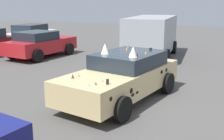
{
  "coord_description": "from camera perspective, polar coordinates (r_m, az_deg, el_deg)",
  "views": [
    {
      "loc": [
        -7.63,
        -2.75,
        2.88
      ],
      "look_at": [
        0.0,
        0.3,
        0.9
      ],
      "focal_mm": 44.85,
      "sensor_mm": 36.0,
      "label": 1
    }
  ],
  "objects": [
    {
      "name": "ground_plane",
      "position": [
        8.61,
        1.86,
        -6.01
      ],
      "size": [
        60.0,
        60.0,
        0.0
      ],
      "primitive_type": "plane",
      "color": "#514F4C"
    },
    {
      "name": "art_car_decorated",
      "position": [
        8.47,
        2.23,
        -1.19
      ],
      "size": [
        4.76,
        2.72,
        1.71
      ],
      "rotation": [
        0.0,
        0.0,
        2.92
      ],
      "color": "#D8BC7F",
      "rests_on": "ground"
    },
    {
      "name": "parked_van_row_back_far",
      "position": [
        15.25,
        8.11,
        7.14
      ],
      "size": [
        5.23,
        2.54,
        2.16
      ],
      "rotation": [
        0.0,
        0.0,
        0.06
      ],
      "color": "#9EA3A8",
      "rests_on": "ground"
    },
    {
      "name": "parked_sedan_behind_right",
      "position": [
        15.68,
        -14.44,
        5.19
      ],
      "size": [
        4.21,
        2.5,
        1.41
      ],
      "rotation": [
        0.0,
        0.0,
        -0.14
      ],
      "color": "red",
      "rests_on": "ground"
    },
    {
      "name": "parked_sedan_far_right",
      "position": [
        20.34,
        -16.13,
        6.97
      ],
      "size": [
        4.36,
        2.17,
        1.44
      ],
      "rotation": [
        0.0,
        0.0,
        0.06
      ],
      "color": "white",
      "rests_on": "ground"
    }
  ]
}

